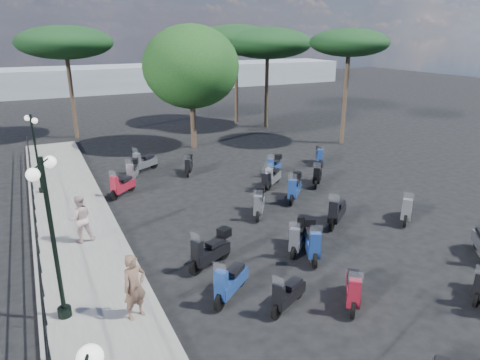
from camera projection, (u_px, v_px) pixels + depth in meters
name	position (u px, v px, depth m)	size (l,w,h in m)	color
ground	(274.00, 236.00, 15.76)	(120.00, 120.00, 0.00)	black
sidewalk	(78.00, 237.00, 15.56)	(3.00, 30.00, 0.15)	slate
railing	(36.00, 225.00, 14.57)	(0.04, 26.04, 1.10)	black
lamp_post_1	(52.00, 230.00, 10.30)	(0.70, 1.18, 4.30)	black
lamp_post_2	(36.00, 149.00, 19.02)	(0.53, 1.02, 3.61)	black
woman	(134.00, 287.00, 10.82)	(0.64, 0.42, 1.76)	brown
pedestrian_far	(80.00, 218.00, 14.82)	(0.84, 0.66, 1.74)	#C5ABA6
scooter_1	(288.00, 295.00, 11.50)	(1.48, 0.87, 1.28)	black
scooter_2	(230.00, 283.00, 11.94)	(1.51, 1.21, 1.45)	black
scooter_3	(211.00, 251.00, 13.58)	(1.72, 0.97, 1.45)	black
scooter_4	(122.00, 186.00, 19.49)	(1.39, 1.21, 1.38)	black
scooter_5	(133.00, 172.00, 21.35)	(0.92, 1.60, 1.36)	black
scooter_7	(353.00, 290.00, 11.66)	(1.18, 1.41, 1.38)	black
scooter_8	(312.00, 242.00, 14.15)	(1.06, 1.73, 1.49)	black
scooter_9	(259.00, 204.00, 17.38)	(1.10, 1.50, 1.36)	black
scooter_10	(145.00, 163.00, 22.89)	(1.63, 1.09, 1.47)	black
scooter_13	(298.00, 237.00, 14.57)	(1.37, 1.29, 1.36)	black
scooter_14	(268.00, 180.00, 20.41)	(1.20, 1.11, 1.18)	black
scooter_15	(189.00, 166.00, 22.52)	(0.84, 1.41, 1.21)	black
scooter_18	(337.00, 212.00, 16.57)	(1.55, 1.23, 1.48)	black
scooter_19	(294.00, 188.00, 19.01)	(1.37, 1.45, 1.45)	black
scooter_20	(273.00, 177.00, 20.69)	(1.40, 1.17, 1.37)	black
scooter_21	(274.00, 166.00, 22.48)	(1.32, 1.07, 1.24)	black
scooter_24	(407.00, 210.00, 16.87)	(1.43, 1.24, 1.43)	black
scooter_25	(318.00, 175.00, 20.93)	(1.23, 1.34, 1.32)	black
scooter_26	(319.00, 156.00, 24.22)	(1.00, 1.41, 1.27)	black
broadleaf_tree	(191.00, 67.00, 26.30)	(5.98, 5.98, 7.64)	#38281E
pine_0	(236.00, 40.00, 33.10)	(6.73, 6.73, 7.72)	#38281E
pine_1	(268.00, 43.00, 31.78)	(6.60, 6.60, 7.51)	#38281E
pine_2	(65.00, 43.00, 28.32)	(6.29, 6.29, 7.58)	#38281E
pine_3	(349.00, 43.00, 26.84)	(5.00, 5.00, 7.38)	#38281E
distant_hills	(91.00, 80.00, 53.39)	(70.00, 8.00, 3.00)	gray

